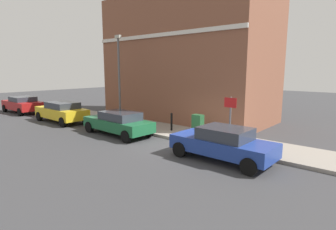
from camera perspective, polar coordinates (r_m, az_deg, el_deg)
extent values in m
plane|color=#38383A|center=(13.43, 1.85, -6.23)|extent=(80.00, 80.00, 0.00)
cube|color=gray|center=(18.79, -8.97, -1.54)|extent=(2.72, 30.00, 0.15)
cube|color=brown|center=(20.30, 4.08, 11.70)|extent=(6.00, 12.04, 8.85)
cube|color=silver|center=(18.07, -1.87, 16.52)|extent=(0.12, 12.04, 0.24)
cube|color=navy|center=(11.24, 11.34, -6.32)|extent=(1.78, 4.22, 0.58)
cube|color=#2D333D|center=(11.06, 11.96, -3.84)|extent=(1.54, 1.96, 0.49)
cylinder|color=black|center=(11.52, 2.52, -7.26)|extent=(0.23, 0.64, 0.64)
cylinder|color=black|center=(12.77, 7.10, -5.64)|extent=(0.23, 0.64, 0.64)
cylinder|color=black|center=(9.98, 16.72, -10.37)|extent=(0.23, 0.64, 0.64)
cylinder|color=black|center=(11.40, 20.18, -8.04)|extent=(0.23, 0.64, 0.64)
cube|color=#195933|center=(15.54, -10.57, -1.91)|extent=(1.79, 4.54, 0.58)
cube|color=#2D333D|center=(15.26, -10.06, -0.20)|extent=(1.52, 2.26, 0.46)
cylinder|color=black|center=(16.55, -16.25, -2.45)|extent=(0.24, 0.65, 0.64)
cylinder|color=black|center=(17.39, -11.88, -1.70)|extent=(0.24, 0.65, 0.64)
cylinder|color=black|center=(13.83, -8.84, -4.50)|extent=(0.24, 0.65, 0.64)
cylinder|color=black|center=(14.83, -4.14, -3.46)|extent=(0.24, 0.65, 0.64)
cube|color=gold|center=(20.43, -21.55, 0.46)|extent=(1.81, 4.51, 0.68)
cube|color=#2D333D|center=(20.19, -21.38, 1.92)|extent=(1.58, 2.29, 0.45)
cylinder|color=black|center=(21.66, -25.52, -0.24)|extent=(0.23, 0.64, 0.64)
cylinder|color=black|center=(22.35, -21.61, 0.30)|extent=(0.23, 0.64, 0.64)
cylinder|color=black|center=(18.63, -21.35, -1.42)|extent=(0.23, 0.64, 0.64)
cylinder|color=black|center=(19.43, -17.01, -0.75)|extent=(0.23, 0.64, 0.64)
cube|color=maroon|center=(26.31, -28.32, 1.87)|extent=(1.86, 4.36, 0.68)
cube|color=#2D333D|center=(26.12, -28.29, 2.98)|extent=(1.63, 1.96, 0.41)
cylinder|color=black|center=(27.58, -31.18, 1.22)|extent=(0.22, 0.64, 0.64)
cylinder|color=black|center=(28.17, -27.83, 1.64)|extent=(0.22, 0.64, 0.64)
cylinder|color=black|center=(24.53, -28.75, 0.56)|extent=(0.22, 0.64, 0.64)
cylinder|color=black|center=(25.19, -25.06, 1.04)|extent=(0.22, 0.64, 0.64)
cube|color=#1E4C28|center=(14.47, 6.29, -2.17)|extent=(0.40, 0.55, 1.15)
cube|color=#333333|center=(14.59, 6.26, -4.23)|extent=(0.46, 0.61, 0.08)
cylinder|color=black|center=(15.70, 0.75, -1.57)|extent=(0.12, 0.12, 0.95)
sphere|color=black|center=(15.61, 0.76, 0.21)|extent=(0.14, 0.14, 0.14)
cylinder|color=black|center=(15.95, -5.64, -1.43)|extent=(0.12, 0.12, 0.95)
sphere|color=black|center=(15.87, -5.67, 0.32)|extent=(0.14, 0.14, 0.14)
cylinder|color=#59595B|center=(12.50, 12.94, -1.53)|extent=(0.08, 0.08, 2.30)
cube|color=white|center=(12.35, 13.05, 2.56)|extent=(0.03, 0.56, 0.40)
cube|color=red|center=(12.33, 13.02, 2.55)|extent=(0.01, 0.60, 0.44)
cylinder|color=#59595B|center=(18.44, -10.24, 7.06)|extent=(0.14, 0.14, 5.50)
cube|color=#A5A599|center=(18.55, -10.51, 15.95)|extent=(0.20, 0.44, 0.20)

